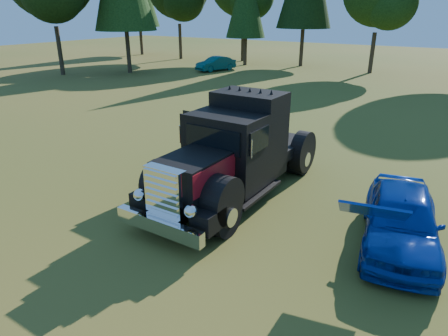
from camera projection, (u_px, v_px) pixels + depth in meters
ground at (235, 224)px, 10.46m from camera, size 120.00×120.00×0.00m
diamond_t_truck at (234, 156)px, 11.64m from camera, size 3.38×7.16×3.00m
hotrod_coupe at (401, 219)px, 9.29m from camera, size 2.48×4.45×1.89m
spectator_near at (204, 155)px, 12.83m from camera, size 0.62×0.76×1.78m
spectator_far at (205, 152)px, 13.22m from camera, size 0.99×1.03×1.67m
distant_teal_car at (216, 64)px, 36.49m from camera, size 2.43×4.04×1.26m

